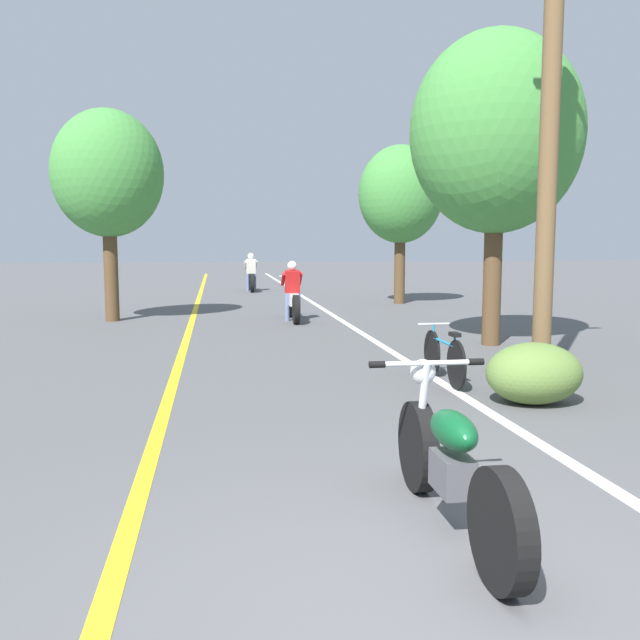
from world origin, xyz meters
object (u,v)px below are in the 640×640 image
(roadside_tree_right_near, at_px, (496,134))
(roadside_tree_left, at_px, (108,175))
(utility_pole, at_px, (551,82))
(motorcycle_rider_far, at_px, (251,277))
(motorcycle_foreground, at_px, (451,464))
(bicycle_parked, at_px, (444,356))
(roadside_tree_right_far, at_px, (401,195))
(motorcycle_rider_lead, at_px, (292,298))

(roadside_tree_right_near, xyz_separation_m, roadside_tree_left, (-7.24, 4.86, -0.33))
(utility_pole, distance_m, motorcycle_rider_far, 17.88)
(motorcycle_foreground, bearing_deg, bicycle_parked, 71.48)
(roadside_tree_left, relative_size, bicycle_parked, 3.05)
(roadside_tree_right_near, xyz_separation_m, roadside_tree_right_far, (0.58, 8.26, -0.48))
(roadside_tree_left, height_order, motorcycle_foreground, roadside_tree_left)
(roadside_tree_right_far, relative_size, roadside_tree_left, 0.97)
(roadside_tree_right_near, height_order, bicycle_parked, roadside_tree_right_near)
(roadside_tree_right_far, height_order, bicycle_parked, roadside_tree_right_far)
(roadside_tree_right_near, relative_size, roadside_tree_left, 1.13)
(roadside_tree_right_far, relative_size, motorcycle_foreground, 2.19)
(roadside_tree_right_near, relative_size, roadside_tree_right_far, 1.16)
(roadside_tree_right_far, distance_m, motorcycle_rider_far, 7.64)
(motorcycle_foreground, relative_size, bicycle_parked, 1.35)
(roadside_tree_left, bearing_deg, motorcycle_foreground, -72.53)
(motorcycle_rider_lead, bearing_deg, roadside_tree_left, 172.36)
(bicycle_parked, bearing_deg, roadside_tree_right_far, 77.52)
(roadside_tree_right_far, relative_size, motorcycle_rider_far, 2.29)
(motorcycle_foreground, height_order, motorcycle_rider_far, motorcycle_rider_far)
(bicycle_parked, bearing_deg, motorcycle_rider_lead, 99.17)
(roadside_tree_left, relative_size, motorcycle_foreground, 2.26)
(roadside_tree_right_near, bearing_deg, roadside_tree_right_far, 85.96)
(roadside_tree_left, bearing_deg, motorcycle_rider_far, 68.21)
(motorcycle_rider_lead, bearing_deg, roadside_tree_right_near, -54.42)
(roadside_tree_left, distance_m, bicycle_parked, 9.95)
(roadside_tree_left, distance_m, motorcycle_rider_lead, 5.06)
(roadside_tree_right_far, bearing_deg, roadside_tree_left, -156.53)
(utility_pole, height_order, roadside_tree_right_far, utility_pole)
(roadside_tree_left, relative_size, motorcycle_rider_lead, 2.28)
(roadside_tree_right_far, bearing_deg, bicycle_parked, -102.48)
(roadside_tree_right_near, height_order, motorcycle_foreground, roadside_tree_right_near)
(utility_pole, bearing_deg, motorcycle_rider_far, 99.38)
(roadside_tree_right_near, height_order, motorcycle_rider_lead, roadside_tree_right_near)
(roadside_tree_left, bearing_deg, utility_pole, -50.96)
(motorcycle_rider_far, relative_size, bicycle_parked, 1.29)
(motorcycle_rider_lead, bearing_deg, bicycle_parked, -80.83)
(roadside_tree_right_far, distance_m, bicycle_parked, 11.86)
(motorcycle_rider_far, bearing_deg, roadside_tree_right_near, -75.92)
(utility_pole, height_order, motorcycle_rider_lead, utility_pole)
(roadside_tree_left, distance_m, motorcycle_foreground, 13.18)
(motorcycle_foreground, distance_m, bicycle_parked, 4.66)
(bicycle_parked, bearing_deg, roadside_tree_left, 124.23)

